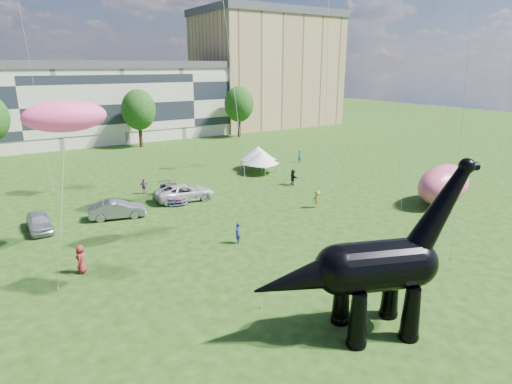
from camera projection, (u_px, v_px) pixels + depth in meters
ground at (333, 332)px, 20.78m from camera, size 220.00×220.00×0.00m
terrace_row at (16, 109)px, 64.91m from camera, size 78.00×11.00×12.00m
apartment_block at (267, 72)px, 90.76m from camera, size 28.00×18.00×22.00m
tree_mid_right at (138, 107)px, 65.85m from camera, size 5.20×5.20×9.44m
tree_far_right at (239, 101)px, 75.18m from camera, size 5.20×5.20×9.44m
dinosaur_sculpture at (369, 269)px, 19.94m from camera, size 10.50×5.32×8.75m
car_silver at (39, 222)px, 33.29m from camera, size 1.69×4.19×1.43m
car_grey at (118, 209)px, 36.04m from camera, size 4.85×2.72×1.51m
car_white at (185, 192)px, 40.78m from camera, size 5.80×3.10×1.55m
car_dark at (172, 193)px, 40.92m from camera, size 2.68×5.08×1.40m
gazebo_near at (258, 153)px, 52.59m from camera, size 5.49×5.49×2.89m
gazebo_far at (261, 157)px, 50.60m from camera, size 5.25×5.25×2.77m
inflatable_pink at (444, 184)px, 39.56m from camera, size 7.94×5.07×3.68m
visitors at (149, 210)px, 35.60m from camera, size 48.54×19.27×1.84m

